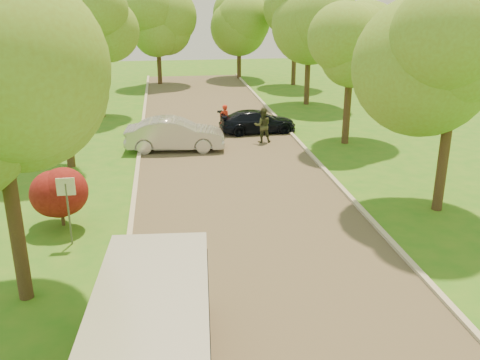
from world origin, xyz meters
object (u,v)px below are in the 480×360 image
longboard (185,320)px  person_olive (263,125)px  silver_sedan (175,134)px  skateboarder (184,288)px  street_sign (67,197)px  dark_sedan (257,121)px  minivan (152,341)px  person_striped (224,119)px

longboard → person_olive: bearing=-87.6°
longboard → person_olive: person_olive is taller
person_olive → silver_sedan: bearing=10.8°
longboard → skateboarder: bearing=-0.0°
silver_sedan → street_sign: bearing=165.2°
silver_sedan → dark_sedan: (4.60, 2.83, -0.17)m
minivan → person_striped: 19.99m
street_sign → person_olive: street_sign is taller
skateboarder → person_striped: size_ratio=1.05×
street_sign → dark_sedan: bearing=57.7°
street_sign → dark_sedan: street_sign is taller
dark_sedan → silver_sedan: bearing=117.1°
street_sign → minivan: (2.60, -6.83, -0.46)m
street_sign → dark_sedan: size_ratio=0.51×
longboard → person_striped: (2.97, 17.54, 0.71)m
silver_sedan → longboard: 14.72m
dark_sedan → person_olive: 2.08m
dark_sedan → longboard: (-4.80, -17.53, -0.52)m
street_sign → silver_sedan: 10.61m
street_sign → skateboarder: size_ratio=1.29×
person_striped → street_sign: bearing=39.5°
person_striped → silver_sedan: bearing=21.2°
skateboarder → minivan: bearing=91.0°
skateboarder → person_striped: bearing=-80.3°
street_sign → person_striped: size_ratio=1.35×
dark_sedan → street_sign: bearing=143.2°
minivan → person_olive: 18.39m
silver_sedan → dark_sedan: size_ratio=1.13×
silver_sedan → person_striped: size_ratio=2.99×
silver_sedan → skateboarder: 14.71m
silver_sedan → person_olive: (4.51, 0.77, 0.10)m
street_sign → silver_sedan: bearing=70.7°
minivan → longboard: size_ratio=6.43×
dark_sedan → person_striped: 1.84m
silver_sedan → longboard: (-0.20, -14.70, -0.70)m
longboard → skateboarder: skateboarder is taller
minivan → silver_sedan: (0.90, 16.81, -0.31)m
silver_sedan → person_striped: person_striped is taller
minivan → street_sign: bearing=114.8°
minivan → dark_sedan: 20.40m
street_sign → skateboarder: 5.79m
minivan → longboard: 2.44m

